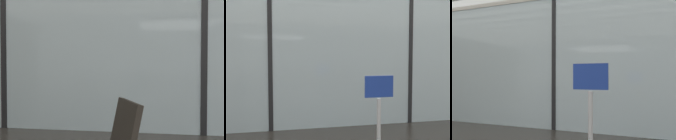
{
  "view_description": "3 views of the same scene",
  "coord_description": "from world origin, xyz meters",
  "views": [
    {
      "loc": [
        -0.84,
        0.65,
        1.18
      ],
      "look_at": [
        -1.83,
        7.3,
        1.01
      ],
      "focal_mm": 42.89,
      "sensor_mm": 36.0,
      "label": 1
    },
    {
      "loc": [
        0.19,
        -0.98,
        1.73
      ],
      "look_at": [
        1.95,
        6.74,
        1.3
      ],
      "focal_mm": 41.9,
      "sensor_mm": 36.0,
      "label": 2
    },
    {
      "loc": [
        2.46,
        -0.25,
        1.27
      ],
      "look_at": [
        -0.5,
        7.06,
        1.51
      ],
      "focal_mm": 39.17,
      "sensor_mm": 36.0,
      "label": 3
    }
  ],
  "objects": [
    {
      "name": "glass_curtain_wall",
      "position": [
        0.0,
        5.2,
        1.61
      ],
      "size": [
        14.0,
        0.08,
        3.22
      ],
      "primitive_type": "cube",
      "color": "silver",
      "rests_on": "ground"
    },
    {
      "name": "window_mullion_1",
      "position": [
        0.0,
        5.2,
        1.61
      ],
      "size": [
        0.1,
        0.12,
        3.22
      ],
      "primitive_type": "cube",
      "color": "black",
      "rests_on": "ground"
    },
    {
      "name": "parked_airplane",
      "position": [
        -0.59,
        10.0,
        2.2
      ],
      "size": [
        14.17,
        4.41,
        4.41
      ],
      "color": "silver",
      "rests_on": "ground"
    },
    {
      "name": "info_sign",
      "position": [
        1.64,
        2.64,
        0.68
      ],
      "size": [
        0.44,
        0.32,
        1.44
      ],
      "color": "#333333",
      "rests_on": "ground"
    }
  ]
}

